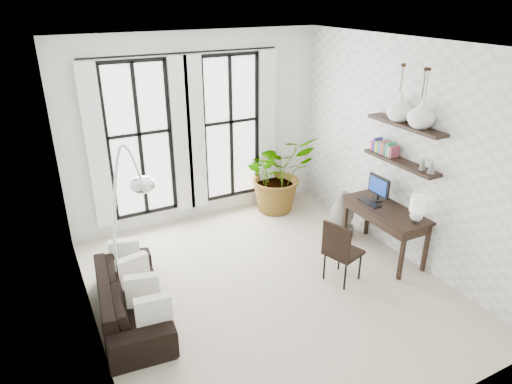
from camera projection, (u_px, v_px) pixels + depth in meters
floor at (268, 286)px, 6.32m from camera, size 5.00×5.00×0.00m
ceiling at (271, 46)px, 5.03m from camera, size 5.00×5.00×0.00m
wall_left at (80, 218)px, 4.73m from camera, size 0.00×5.00×5.00m
wall_right at (404, 152)px, 6.62m from camera, size 0.00×5.00×5.00m
wall_back at (198, 130)px, 7.70m from camera, size 4.50×0.00×4.50m
windows at (188, 135)px, 7.58m from camera, size 3.26×0.13×2.65m
wall_shelves at (401, 146)px, 6.48m from camera, size 0.25×1.30×0.60m
sofa at (132, 297)px, 5.65m from camera, size 0.95×2.00×0.56m
throw_pillows at (138, 280)px, 5.60m from camera, size 0.40×1.52×0.40m
plant at (278, 173)px, 8.28m from camera, size 1.32×1.15×1.45m
desk at (388, 213)px, 6.73m from camera, size 0.58×1.36×1.20m
desk_chair at (340, 249)px, 6.22m from camera, size 0.55×0.55×0.93m
arc_lamp at (128, 205)px, 5.27m from camera, size 0.71×0.38×2.22m
buddha at (342, 216)px, 7.58m from camera, size 0.43×0.43×0.78m
vase_a at (422, 114)px, 6.02m from camera, size 0.37×0.37×0.38m
vase_b at (400, 107)px, 6.35m from camera, size 0.37×0.37×0.38m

